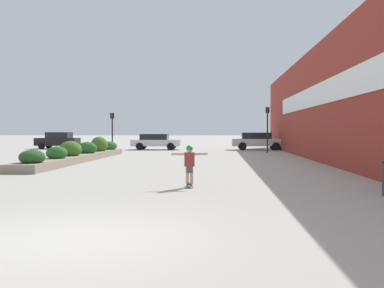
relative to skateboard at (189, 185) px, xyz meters
name	(u,v)px	position (x,y,z in m)	size (l,w,h in m)	color
ground_plane	(75,238)	(-1.38, -6.17, -0.07)	(300.00, 300.00, 0.00)	#ADA89E
building_wall_right	(325,102)	(6.51, 10.52, 3.16)	(0.67, 43.01, 6.44)	maroon
planter_box	(81,154)	(-6.96, 11.10, 0.33)	(1.42, 14.98, 1.30)	gray
skateboard	(189,185)	(0.00, 0.00, 0.00)	(0.24, 0.58, 0.10)	black
skateboarder	(189,161)	(0.00, 0.00, 0.73)	(1.09, 0.20, 1.16)	tan
car_leftmost	(58,140)	(-14.24, 26.60, 0.74)	(3.85, 1.93, 1.56)	black
car_center_left	(156,141)	(-4.77, 25.37, 0.68)	(4.41, 2.01, 1.40)	silver
car_center_right	(258,141)	(4.30, 25.27, 0.75)	(4.61, 1.93, 1.53)	#BCBCC1
traffic_light_left	(112,125)	(-7.56, 20.68, 2.08)	(0.28, 0.30, 3.11)	black
traffic_light_right	(267,122)	(4.57, 20.15, 2.32)	(0.28, 0.30, 3.50)	black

